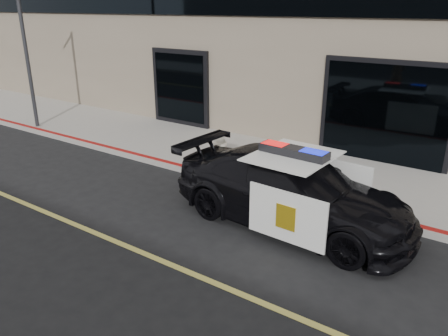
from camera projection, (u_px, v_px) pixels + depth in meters
The scene contains 5 objects.
ground at pixel (303, 320), 6.13m from camera, with size 120.00×120.00×0.00m, color black.
sidewalk_n at pixel (400, 192), 10.15m from camera, with size 60.00×3.50×0.15m, color gray.
police_car at pixel (291, 190), 8.63m from camera, with size 2.53×5.13×1.62m.
fire_hydrant at pixel (220, 153), 11.32m from camera, with size 0.39×0.54×0.86m.
street_light at pixel (25, 53), 14.46m from camera, with size 0.13×1.15×4.53m.
Camera 1 is at (1.91, -4.74, 4.16)m, focal length 35.00 mm.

